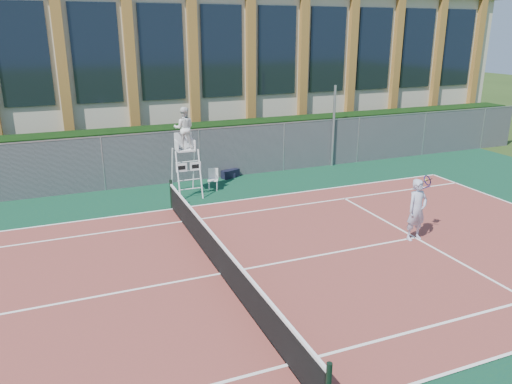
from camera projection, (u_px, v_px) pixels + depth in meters
name	position (u px, v px, depth m)	size (l,w,h in m)	color
ground	(221.00, 275.00, 13.27)	(120.00, 120.00, 0.00)	#233814
apron	(210.00, 259.00, 14.15)	(36.00, 20.00, 0.01)	#0D3A2B
tennis_court	(221.00, 274.00, 13.27)	(23.77, 10.97, 0.02)	brown
tennis_net	(220.00, 256.00, 13.11)	(0.10, 11.30, 1.10)	black
fence	(153.00, 159.00, 20.68)	(40.00, 0.06, 2.20)	#595E60
hedge	(148.00, 153.00, 21.74)	(40.00, 1.40, 2.20)	black
building	(117.00, 69.00, 27.80)	(45.00, 10.60, 8.22)	beige
steel_pole	(333.00, 126.00, 23.42)	(0.12, 0.12, 3.82)	#9EA0A5
umpire_chair	(184.00, 131.00, 19.03)	(0.98, 1.50, 3.50)	white
plastic_chair	(213.00, 177.00, 20.25)	(0.53, 0.53, 0.87)	silver
sports_bag_near	(230.00, 174.00, 21.98)	(0.83, 0.33, 0.35)	black
sports_bag_far	(229.00, 175.00, 21.99)	(0.53, 0.23, 0.21)	black
tennis_player	(417.00, 210.00, 15.18)	(1.07, 0.73, 1.92)	#A8AFCA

